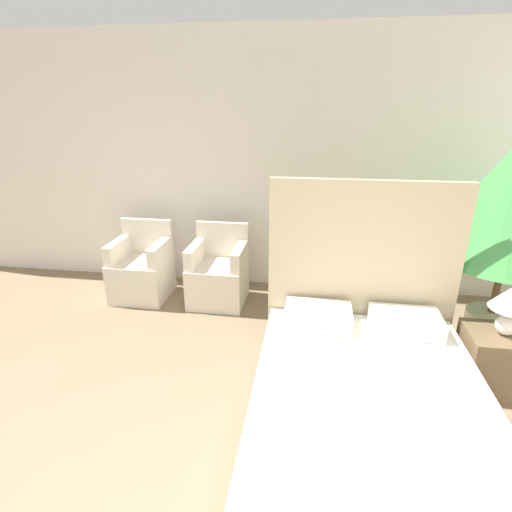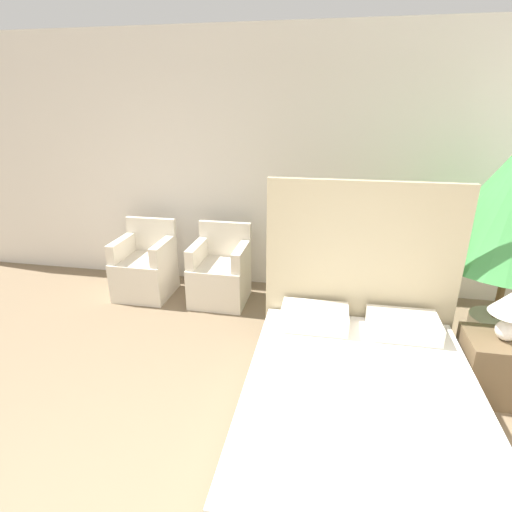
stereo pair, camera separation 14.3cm
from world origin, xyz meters
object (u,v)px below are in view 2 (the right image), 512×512
object	(u,v)px
armchair_near_window_right	(220,276)
nightstand	(496,367)
armchair_near_window_left	(145,270)
bed	(359,397)

from	to	relation	value
armchair_near_window_right	nightstand	xyz separation A→B (m)	(2.49, -1.15, -0.05)
armchair_near_window_left	armchair_near_window_right	distance (m)	0.91
armchair_near_window_left	armchair_near_window_right	size ratio (longest dim) A/B	1.00
bed	armchair_near_window_right	xyz separation A→B (m)	(-1.44, 1.74, 0.01)
armchair_near_window_right	armchair_near_window_left	bearing A→B (deg)	-179.56
armchair_near_window_left	nightstand	size ratio (longest dim) A/B	1.73
bed	armchair_near_window_left	distance (m)	2.92
nightstand	armchair_near_window_left	bearing A→B (deg)	161.34
bed	armchair_near_window_right	world-z (taller)	bed
armchair_near_window_left	nightstand	distance (m)	3.59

